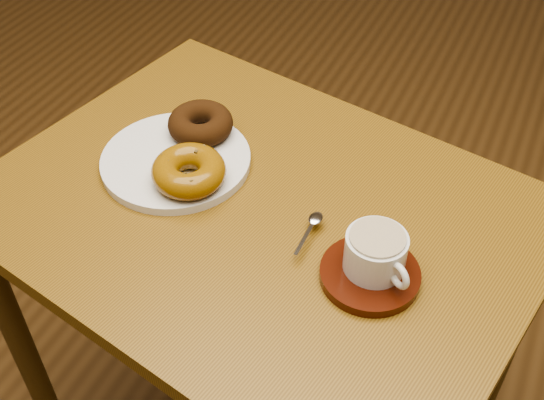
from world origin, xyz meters
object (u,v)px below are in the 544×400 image
at_px(donut_plate, 176,160).
at_px(cafe_table, 261,260).
at_px(coffee_cup, 376,252).
at_px(saucer, 370,275).

bearing_deg(donut_plate, cafe_table, -10.92).
bearing_deg(cafe_table, donut_plate, -179.49).
xyz_separation_m(donut_plate, coffee_cup, (0.35, -0.08, 0.04)).
distance_m(cafe_table, coffee_cup, 0.26).
bearing_deg(donut_plate, saucer, -14.92).
relative_size(donut_plate, coffee_cup, 2.38).
distance_m(donut_plate, saucer, 0.36).
height_order(donut_plate, coffee_cup, coffee_cup).
distance_m(cafe_table, saucer, 0.24).
xyz_separation_m(donut_plate, saucer, (0.35, -0.09, -0.00)).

